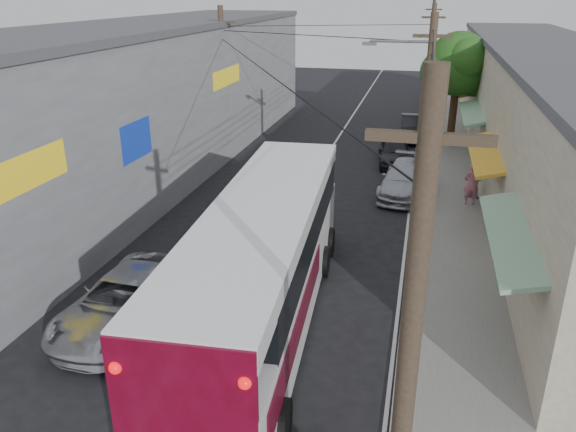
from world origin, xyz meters
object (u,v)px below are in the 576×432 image
at_px(coach_bus, 265,262).
at_px(pedestrian_near, 471,184).
at_px(parked_car_far, 414,128).
at_px(parked_car_mid, 395,151).
at_px(parked_suv, 406,179).
at_px(pedestrian_far, 474,181).
at_px(jeepney, 126,301).

height_order(coach_bus, pedestrian_near, coach_bus).
distance_m(coach_bus, parked_car_far, 22.54).
relative_size(coach_bus, parked_car_mid, 3.11).
bearing_deg(pedestrian_near, coach_bus, 43.07).
distance_m(coach_bus, parked_suv, 12.27).
bearing_deg(parked_car_far, pedestrian_far, -76.83).
bearing_deg(parked_car_far, pedestrian_near, -79.09).
height_order(parked_suv, pedestrian_far, pedestrian_far).
distance_m(coach_bus, parked_car_mid, 16.73).
distance_m(parked_suv, parked_car_mid, 4.81).
distance_m(parked_suv, pedestrian_far, 2.97).
relative_size(parked_car_mid, pedestrian_near, 2.26).
xyz_separation_m(jeepney, parked_car_far, (7.02, 23.28, 0.01)).
distance_m(jeepney, pedestrian_far, 16.21).
height_order(coach_bus, jeepney, coach_bus).
xyz_separation_m(parked_suv, parked_car_far, (0.00, 10.51, 0.01)).
xyz_separation_m(parked_car_mid, pedestrian_far, (3.77, -4.74, 0.17)).
bearing_deg(coach_bus, jeepney, -168.34).
relative_size(jeepney, pedestrian_near, 2.90).
distance_m(parked_car_mid, pedestrian_far, 6.06).
relative_size(parked_suv, parked_car_far, 1.12).
height_order(jeepney, parked_car_far, parked_car_far).
distance_m(jeepney, parked_car_mid, 18.58).
height_order(coach_bus, parked_car_mid, coach_bus).
relative_size(coach_bus, pedestrian_near, 7.01).
height_order(jeepney, pedestrian_far, pedestrian_far).
xyz_separation_m(parked_car_mid, parked_car_far, (0.80, 5.76, 0.04)).
relative_size(parked_car_far, pedestrian_near, 2.48).
bearing_deg(jeepney, pedestrian_far, 54.32).
bearing_deg(pedestrian_far, coach_bus, 86.67).
bearing_deg(parked_car_far, coach_bus, -101.04).
relative_size(parked_car_mid, parked_car_far, 0.91).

